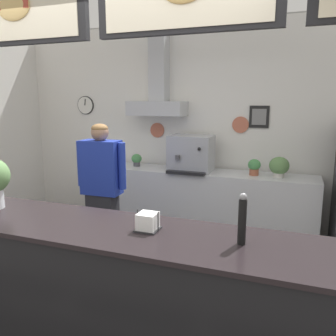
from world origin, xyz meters
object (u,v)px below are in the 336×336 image
at_px(pepper_grinder, 242,219).
at_px(espresso_machine, 191,154).
at_px(potted_rosemary, 137,159).
at_px(potted_basil, 279,166).
at_px(napkin_holder, 148,222).
at_px(shop_worker, 102,191).
at_px(potted_oregano, 254,166).

bearing_deg(pepper_grinder, espresso_machine, 112.28).
bearing_deg(potted_rosemary, espresso_machine, -3.06).
relative_size(potted_basil, pepper_grinder, 0.88).
height_order(potted_rosemary, pepper_grinder, pepper_grinder).
height_order(espresso_machine, pepper_grinder, espresso_machine).
bearing_deg(napkin_holder, potted_basil, 76.13).
relative_size(shop_worker, pepper_grinder, 5.42).
bearing_deg(napkin_holder, potted_oregano, 82.62).
xyz_separation_m(espresso_machine, napkin_holder, (0.50, -2.63, -0.02)).
xyz_separation_m(shop_worker, napkin_holder, (1.14, -1.34, 0.25)).
relative_size(espresso_machine, potted_basil, 2.22).
distance_m(shop_worker, potted_oregano, 1.97).
height_order(shop_worker, potted_oregano, shop_worker).
bearing_deg(napkin_holder, pepper_grinder, -1.11).
distance_m(potted_oregano, pepper_grinder, 2.67).
xyz_separation_m(espresso_machine, pepper_grinder, (1.08, -2.64, 0.08)).
bearing_deg(potted_oregano, potted_rosemary, 179.03).
bearing_deg(potted_basil, shop_worker, -144.33).
relative_size(potted_basil, napkin_holder, 1.78).
bearing_deg(espresso_machine, potted_oregano, 1.12).
height_order(shop_worker, espresso_machine, shop_worker).
xyz_separation_m(potted_oregano, napkin_holder, (-0.34, -2.64, 0.11)).
xyz_separation_m(potted_rosemary, potted_basil, (2.00, -0.04, 0.04)).
distance_m(potted_basil, pepper_grinder, 2.65).
height_order(espresso_machine, potted_rosemary, espresso_machine).
relative_size(potted_oregano, pepper_grinder, 0.71).
relative_size(potted_rosemary, napkin_holder, 1.25).
bearing_deg(napkin_holder, potted_rosemary, 116.78).
bearing_deg(potted_basil, espresso_machine, -179.81).
bearing_deg(espresso_machine, pepper_grinder, -67.72).
distance_m(espresso_machine, napkin_holder, 2.67).
bearing_deg(espresso_machine, potted_basil, 0.19).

